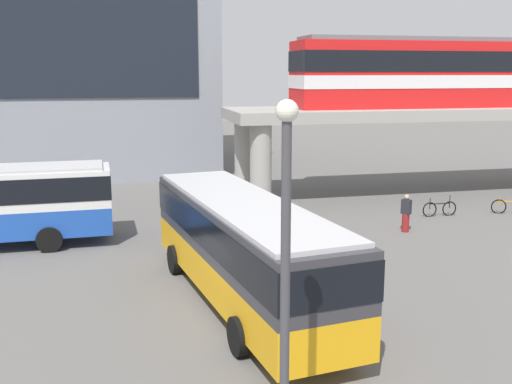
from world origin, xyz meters
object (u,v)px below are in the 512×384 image
Objects in this scene: train at (459,72)px; pedestrian_near_building at (406,214)px; bicycle_black at (440,209)px; bicycle_orange at (510,207)px; bus_main at (243,241)px.

pedestrian_near_building is at bearing -131.46° from train.
bicycle_black is 1.07× the size of pedestrian_near_building.
bicycle_orange is at bearing 16.30° from pedestrian_near_building.
train is 8.85m from bicycle_orange.
bicycle_black is at bearing 37.74° from pedestrian_near_building.
bicycle_black is at bearing 37.20° from bus_main.
bus_main reaches higher than pedestrian_near_building.
bus_main reaches higher than bicycle_black.
bicycle_black and bicycle_orange have the same top height.
bus_main is 14.70m from bicycle_black.
pedestrian_near_building is (-6.61, -1.93, 0.42)m from bicycle_orange.
train is 11.62× the size of bicycle_orange.
bicycle_black is at bearing -125.54° from train.
bus_main is 6.31× the size of bicycle_black.
pedestrian_near_building is (8.66, 6.53, -1.21)m from bus_main.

